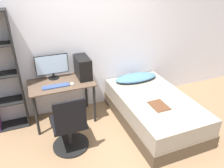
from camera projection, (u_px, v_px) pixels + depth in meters
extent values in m
plane|color=#846647|center=(116.00, 160.00, 3.05)|extent=(14.00, 14.00, 0.00)
cube|color=silver|center=(82.00, 43.00, 3.75)|extent=(8.00, 0.05, 2.50)
cube|color=brown|center=(61.00, 83.00, 3.56)|extent=(1.04, 0.62, 0.02)
cylinder|color=black|center=(36.00, 116.00, 3.36)|extent=(0.04, 0.04, 0.71)
cylinder|color=black|center=(94.00, 104.00, 3.67)|extent=(0.04, 0.04, 0.71)
cylinder|color=black|center=(34.00, 100.00, 3.79)|extent=(0.04, 0.04, 0.71)
cylinder|color=black|center=(86.00, 90.00, 4.10)|extent=(0.04, 0.04, 0.71)
cube|color=black|center=(18.00, 72.00, 3.39)|extent=(0.02, 0.30, 1.89)
cube|color=black|center=(11.00, 125.00, 3.72)|extent=(0.58, 0.30, 0.02)
cube|color=black|center=(4.00, 102.00, 3.51)|extent=(0.58, 0.30, 0.02)
cylinder|color=black|center=(71.00, 145.00, 3.30)|extent=(0.54, 0.54, 0.03)
cylinder|color=black|center=(70.00, 134.00, 3.20)|extent=(0.05, 0.05, 0.39)
cube|color=black|center=(69.00, 122.00, 3.10)|extent=(0.47, 0.47, 0.04)
cube|color=black|center=(70.00, 116.00, 2.81)|extent=(0.42, 0.04, 0.45)
cube|color=#4C3D2D|center=(153.00, 116.00, 3.79)|extent=(1.10, 1.87, 0.22)
cube|color=gray|center=(154.00, 104.00, 3.67)|extent=(1.07, 1.83, 0.27)
ellipsoid|color=teal|center=(136.00, 78.00, 4.14)|extent=(0.84, 0.36, 0.11)
cube|color=#56331E|center=(159.00, 106.00, 3.37)|extent=(0.24, 0.32, 0.01)
cylinder|color=black|center=(54.00, 78.00, 3.70)|extent=(0.18, 0.18, 0.01)
cylinder|color=black|center=(53.00, 75.00, 3.67)|extent=(0.04, 0.04, 0.08)
cube|color=black|center=(52.00, 64.00, 3.59)|extent=(0.53, 0.01, 0.33)
cube|color=#B2D1EF|center=(52.00, 65.00, 3.58)|extent=(0.51, 0.01, 0.31)
cube|color=#33477A|center=(56.00, 86.00, 3.42)|extent=(0.42, 0.12, 0.02)
cube|color=black|center=(83.00, 67.00, 3.66)|extent=(0.21, 0.44, 0.36)
ellipsoid|color=silver|center=(72.00, 83.00, 3.50)|extent=(0.06, 0.09, 0.02)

